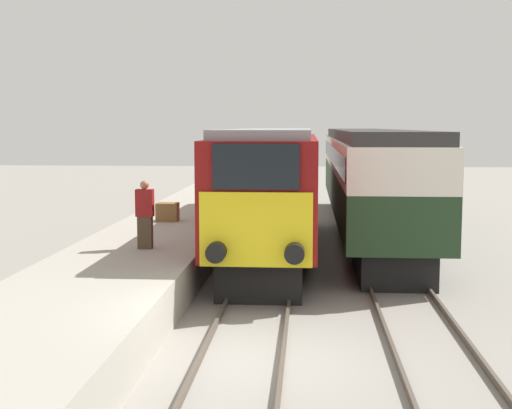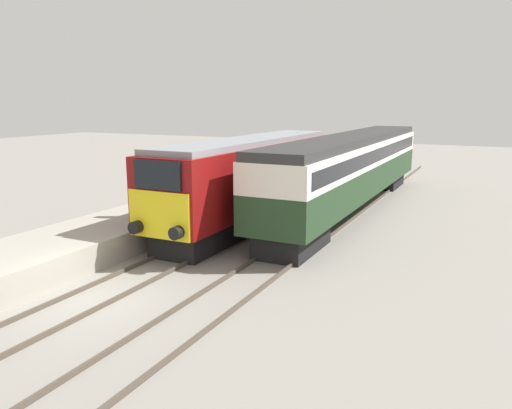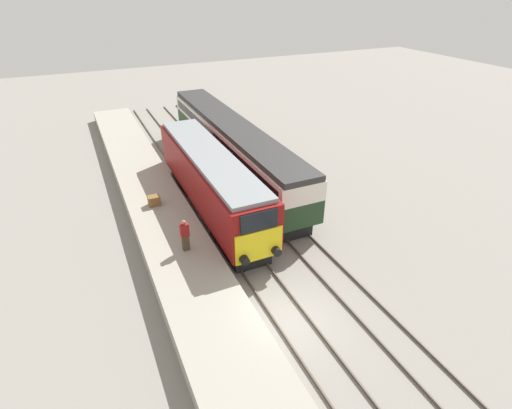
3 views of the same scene
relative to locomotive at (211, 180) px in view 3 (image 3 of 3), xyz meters
The scene contains 8 objects.
ground_plane 10.54m from the locomotive, 90.00° to the right, with size 120.00×120.00×0.00m, color gray.
platform_left 4.39m from the locomotive, 145.06° to the right, with size 3.50×50.00×0.97m.
rails_near_track 5.73m from the locomotive, 90.00° to the right, with size 1.51×60.00×0.14m.
rails_far_track 6.66m from the locomotive, 57.35° to the right, with size 1.50×60.00×0.14m.
locomotive is the anchor object (origin of this frame).
passenger_carriage 6.05m from the locomotive, 55.80° to the left, with size 2.75×20.85×3.94m.
person_on_platform 5.55m from the locomotive, 122.81° to the right, with size 0.44×0.26×1.74m.
luggage_crate 3.66m from the locomotive, 169.89° to the left, with size 0.70×0.56×0.60m.
Camera 3 is at (-6.68, -10.87, 13.03)m, focal length 28.00 mm.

